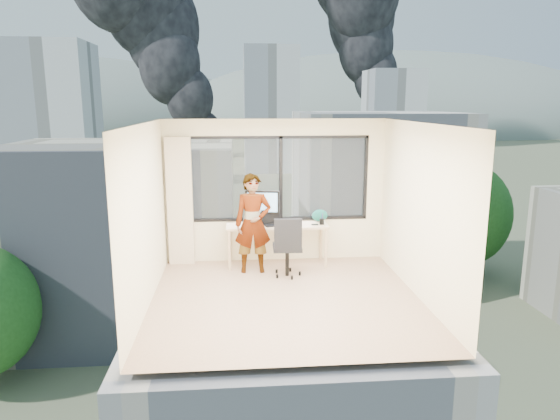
{
  "coord_description": "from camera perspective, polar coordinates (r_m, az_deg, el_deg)",
  "views": [
    {
      "loc": [
        -0.7,
        -7.12,
        2.89
      ],
      "look_at": [
        0.0,
        1.0,
        1.15
      ],
      "focal_mm": 32.51,
      "sensor_mm": 36.0,
      "label": 1
    }
  ],
  "objects": [
    {
      "name": "exterior_ground",
      "position": [
        128.24,
        -4.61,
        4.44
      ],
      "size": [
        400.0,
        400.0,
        0.04
      ],
      "primitive_type": "cube",
      "color": "#515B3D",
      "rests_on": "ground"
    },
    {
      "name": "desk",
      "position": [
        9.16,
        -0.36,
        -3.89
      ],
      "size": [
        1.8,
        0.6,
        0.75
      ],
      "primitive_type": "cube",
      "color": "tan",
      "rests_on": "floor"
    },
    {
      "name": "monitor",
      "position": [
        9.05,
        -2.0,
        0.34
      ],
      "size": [
        0.62,
        0.22,
        0.61
      ],
      "primitive_type": null,
      "rotation": [
        0.0,
        0.0,
        -0.15
      ],
      "color": "black",
      "rests_on": "desk"
    },
    {
      "name": "hill_a",
      "position": [
        348.6,
        -25.23,
        8.14
      ],
      "size": [
        288.0,
        216.0,
        90.0
      ],
      "primitive_type": "ellipsoid",
      "color": "slate",
      "rests_on": "exterior_ground"
    },
    {
      "name": "tree_c",
      "position": [
        53.64,
        20.24,
        -1.52
      ],
      "size": [
        8.4,
        8.4,
        10.0
      ],
      "primitive_type": null,
      "color": "#20501A",
      "rests_on": "exterior_ground"
    },
    {
      "name": "wall_front",
      "position": [
        5.4,
        2.76,
        -5.06
      ],
      "size": [
        4.0,
        0.01,
        2.6
      ],
      "primitive_type": "cube",
      "color": "#F9ECC0",
      "rests_on": "ground"
    },
    {
      "name": "pen_cup",
      "position": [
        9.07,
        4.72,
        -1.29
      ],
      "size": [
        0.1,
        0.1,
        0.11
      ],
      "primitive_type": "cylinder",
      "rotation": [
        0.0,
        0.0,
        -0.28
      ],
      "color": "black",
      "rests_on": "desk"
    },
    {
      "name": "wall_right",
      "position": [
        7.78,
        15.5,
        -0.19
      ],
      "size": [
        0.01,
        4.0,
        2.6
      ],
      "primitive_type": "cube",
      "color": "#F9ECC0",
      "rests_on": "ground"
    },
    {
      "name": "floor",
      "position": [
        7.71,
        0.65,
        -9.95
      ],
      "size": [
        4.0,
        4.0,
        0.01
      ],
      "primitive_type": "cube",
      "color": "tan",
      "rests_on": "ground"
    },
    {
      "name": "handbag",
      "position": [
        9.28,
        4.49,
        -0.62
      ],
      "size": [
        0.3,
        0.18,
        0.22
      ],
      "primitive_type": "ellipsoid",
      "rotation": [
        0.0,
        0.0,
        -0.13
      ],
      "color": "#0D4F4D",
      "rests_on": "desk"
    },
    {
      "name": "near_bldg_a",
      "position": [
        39.3,
        -17.0,
        -3.07
      ],
      "size": [
        16.0,
        12.0,
        14.0
      ],
      "primitive_type": "cube",
      "color": "beige",
      "rests_on": "exterior_ground"
    },
    {
      "name": "far_tower_d",
      "position": [
        168.04,
        -25.94,
        8.84
      ],
      "size": [
        16.0,
        14.0,
        22.0
      ],
      "primitive_type": "cube",
      "color": "silver",
      "rests_on": "exterior_ground"
    },
    {
      "name": "smoke_plume_b",
      "position": [
        187.23,
        13.14,
        19.15
      ],
      "size": [
        30.0,
        18.0,
        70.0
      ],
      "primitive_type": null,
      "color": "black",
      "rests_on": "exterior_ground"
    },
    {
      "name": "far_tower_b",
      "position": [
        127.43,
        -1.06,
        11.19
      ],
      "size": [
        13.0,
        13.0,
        30.0
      ],
      "primitive_type": "cube",
      "color": "silver",
      "rests_on": "exterior_ground"
    },
    {
      "name": "wall_left",
      "position": [
        7.41,
        -14.91,
        -0.75
      ],
      "size": [
        0.01,
        4.0,
        2.6
      ],
      "primitive_type": "cube",
      "color": "#F9ECC0",
      "rests_on": "ground"
    },
    {
      "name": "tree_b",
      "position": [
        28.4,
        5.24,
        -13.87
      ],
      "size": [
        7.6,
        7.6,
        9.0
      ],
      "primitive_type": null,
      "color": "#20501A",
      "rests_on": "exterior_ground"
    },
    {
      "name": "near_bldg_b",
      "position": [
        47.71,
        10.58,
        1.1
      ],
      "size": [
        14.0,
        13.0,
        16.0
      ],
      "primitive_type": "cube",
      "color": "white",
      "rests_on": "exterior_ground"
    },
    {
      "name": "chair",
      "position": [
        8.53,
        0.82,
        -4.01
      ],
      "size": [
        0.56,
        0.56,
        1.06
      ],
      "primitive_type": null,
      "rotation": [
        0.0,
        0.0,
        -0.04
      ],
      "color": "black",
      "rests_on": "floor"
    },
    {
      "name": "curtain",
      "position": [
        9.22,
        -11.19,
        0.94
      ],
      "size": [
        0.45,
        0.14,
        2.3
      ],
      "primitive_type": "cube",
      "color": "beige",
      "rests_on": "floor"
    },
    {
      "name": "window_wall",
      "position": [
        9.25,
        -0.23,
        3.57
      ],
      "size": [
        3.3,
        0.16,
        1.55
      ],
      "primitive_type": null,
      "color": "black",
      "rests_on": "ground"
    },
    {
      "name": "ceiling",
      "position": [
        7.16,
        0.7,
        9.73
      ],
      "size": [
        4.0,
        4.0,
        0.01
      ],
      "primitive_type": "cube",
      "color": "white",
      "rests_on": "ground"
    },
    {
      "name": "laptop",
      "position": [
        8.97,
        -0.68,
        -0.97
      ],
      "size": [
        0.47,
        0.49,
        0.24
      ],
      "primitive_type": null,
      "rotation": [
        0.0,
        0.0,
        0.34
      ],
      "color": "black",
      "rests_on": "desk"
    },
    {
      "name": "far_tower_c",
      "position": [
        154.1,
        12.51,
        10.32
      ],
      "size": [
        15.0,
        15.0,
        26.0
      ],
      "primitive_type": "cube",
      "color": "silver",
      "rests_on": "exterior_ground"
    },
    {
      "name": "cellphone",
      "position": [
        9.03,
        3.94,
        -1.64
      ],
      "size": [
        0.13,
        0.08,
        0.01
      ],
      "primitive_type": "cube",
      "rotation": [
        0.0,
        0.0,
        -0.19
      ],
      "color": "black",
      "rests_on": "desk"
    },
    {
      "name": "hill_b",
      "position": [
        342.68,
        12.3,
        8.95
      ],
      "size": [
        300.0,
        220.0,
        96.0
      ],
      "primitive_type": "ellipsoid",
      "color": "slate",
      "rests_on": "exterior_ground"
    },
    {
      "name": "person",
      "position": [
        8.67,
        -3.05,
        -1.53
      ],
      "size": [
        0.63,
        0.42,
        1.71
      ],
      "primitive_type": "imported",
      "rotation": [
        0.0,
        0.0,
        0.02
      ],
      "color": "#2D2D33",
      "rests_on": "floor"
    },
    {
      "name": "game_console",
      "position": [
        9.21,
        -3.09,
        -1.18
      ],
      "size": [
        0.34,
        0.3,
        0.07
      ],
      "primitive_type": "cube",
      "rotation": [
        0.0,
        0.0,
        0.24
      ],
      "color": "white",
      "rests_on": "desk"
    },
    {
      "name": "far_tower_a",
      "position": [
        107.76,
        -23.86,
        9.5
      ],
      "size": [
        14.0,
        14.0,
        28.0
      ],
      "primitive_type": "cube",
      "color": "silver",
      "rests_on": "exterior_ground"
    }
  ]
}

